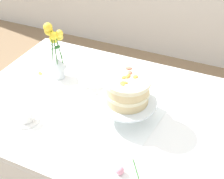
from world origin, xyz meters
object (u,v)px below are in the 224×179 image
Objects in this scene: dining_table at (101,119)px; cake_stand at (127,103)px; teacup at (26,118)px; fallen_rose at (120,170)px; layer_cake at (127,90)px; flower_vase at (56,56)px.

dining_table is 0.23m from cake_stand.
dining_table is 4.83× the size of cake_stand.
fallen_rose is at bearing -9.83° from teacup.
fallen_rose is (0.26, -0.34, 0.11)m from dining_table.
layer_cake is 0.52m from flower_vase.
layer_cake is (-0.00, 0.00, 0.08)m from cake_stand.
layer_cake is at bearing 107.98° from fallen_rose.
cake_stand reaches higher than dining_table.
teacup is at bearing 170.17° from fallen_rose.
flower_vase is at bearing 99.50° from teacup.
dining_table is at bearing 175.73° from layer_cake.
dining_table is 3.99× the size of flower_vase.
teacup is 0.54m from fallen_rose.
cake_stand is 0.83× the size of flower_vase.
flower_vase is 3.13× the size of fallen_rose.
cake_stand is 0.52m from flower_vase.
fallen_rose is (0.54, -0.09, -0.01)m from teacup.
cake_stand is at bearing -4.31° from dining_table.
dining_table is 11.84× the size of teacup.
flower_vase is at bearing 162.78° from layer_cake.
fallen_rose is at bearing -53.03° from dining_table.
flower_vase is 0.78m from fallen_rose.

